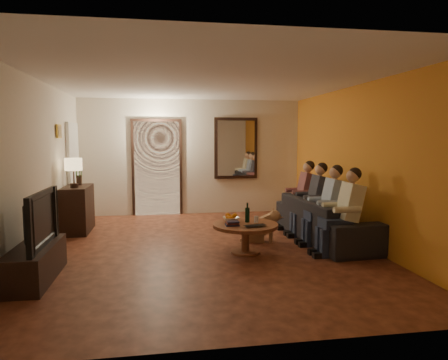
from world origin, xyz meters
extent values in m
cube|color=#3A180F|center=(0.00, 0.00, 0.00)|extent=(5.00, 6.00, 0.01)
cube|color=white|center=(0.00, 0.00, 2.60)|extent=(5.00, 6.00, 0.01)
cube|color=beige|center=(0.00, 3.00, 1.30)|extent=(5.00, 0.02, 2.60)
cube|color=beige|center=(0.00, -3.00, 1.30)|extent=(5.00, 0.02, 2.60)
cube|color=beige|center=(-2.50, 0.00, 1.30)|extent=(0.02, 6.00, 2.60)
cube|color=beige|center=(2.50, 0.00, 1.30)|extent=(0.02, 6.00, 2.60)
cube|color=orange|center=(2.49, 0.00, 1.30)|extent=(0.01, 6.00, 2.60)
cube|color=#FFE0A5|center=(-0.80, 2.98, 1.05)|extent=(1.00, 0.06, 2.10)
cube|color=black|center=(-0.80, 2.97, 1.05)|extent=(1.12, 0.04, 2.22)
cube|color=silver|center=(-0.55, 2.98, 0.90)|extent=(0.45, 0.03, 1.70)
cube|color=black|center=(1.00, 2.96, 1.50)|extent=(1.00, 0.05, 1.40)
cube|color=white|center=(1.00, 2.93, 1.50)|extent=(0.86, 0.02, 1.26)
cube|color=white|center=(-2.46, 2.30, 1.02)|extent=(0.06, 0.85, 2.04)
cube|color=#B28C33|center=(-2.47, 1.30, 1.85)|extent=(0.03, 0.28, 0.24)
cube|color=brown|center=(-2.46, 1.30, 1.85)|extent=(0.01, 0.22, 0.18)
cube|color=black|center=(-2.25, 1.52, 0.42)|extent=(0.45, 0.95, 0.85)
cube|color=black|center=(-2.25, -1.07, 0.21)|extent=(0.45, 1.28, 0.43)
imported|color=black|center=(-2.25, -1.07, 0.76)|extent=(1.16, 0.15, 0.67)
imported|color=black|center=(2.07, 0.24, 0.36)|extent=(2.48, 1.09, 0.71)
cylinder|color=brown|center=(0.53, -0.32, 0.23)|extent=(0.99, 0.99, 0.45)
imported|color=white|center=(0.35, -0.10, 0.48)|extent=(0.26, 0.26, 0.06)
cylinder|color=silver|center=(0.71, -0.27, 0.50)|extent=(0.06, 0.06, 0.10)
imported|color=black|center=(0.63, -0.60, 0.46)|extent=(0.37, 0.28, 0.03)
camera|label=1|loc=(-0.72, -6.09, 1.73)|focal=32.00mm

